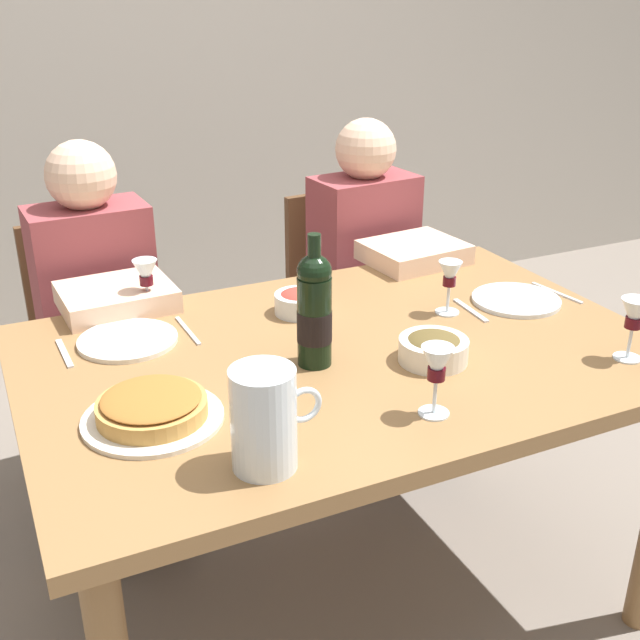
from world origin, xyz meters
The scene contains 22 objects.
ground_plane centered at (0.00, 0.00, 0.00)m, with size 8.00×8.00×0.00m, color slate.
back_wall centered at (0.00, 2.07, 1.40)m, with size 8.00×0.10×2.80m, color #B2ADA3.
dining_table centered at (0.00, 0.00, 0.67)m, with size 1.50×1.00×0.76m.
wine_bottle centered at (-0.10, -0.03, 0.89)m, with size 0.08×0.08×0.31m.
water_pitcher centered at (-0.35, -0.37, 0.85)m, with size 0.17×0.12×0.20m.
baked_tart centered at (-0.49, -0.12, 0.79)m, with size 0.28×0.28×0.06m.
salad_bowl centered at (-0.01, 0.25, 0.79)m, with size 0.13×0.13×0.07m.
olive_bowl centered at (0.16, -0.14, 0.79)m, with size 0.16×0.16×0.07m.
wine_glass_left_diner centered at (0.57, -0.32, 0.87)m, with size 0.07×0.07×0.15m.
wine_glass_right_diner centered at (0.03, -0.34, 0.87)m, with size 0.07×0.07×0.15m.
wine_glass_centre centered at (0.35, 0.08, 0.86)m, with size 0.06×0.06×0.14m.
wine_glass_spare centered at (-0.37, 0.43, 0.86)m, with size 0.06×0.06×0.14m.
dinner_plate_left_setting centered at (0.56, 0.06, 0.77)m, with size 0.24×0.24×0.01m, color silver.
dinner_plate_right_setting centered at (-0.46, 0.26, 0.77)m, with size 0.24×0.24×0.01m, color silver.
fork_left_setting centered at (0.41, 0.06, 0.76)m, with size 0.16×0.01×0.01m, color silver.
knife_left_setting centered at (0.70, 0.06, 0.76)m, with size 0.18×0.01×0.01m, color silver.
knife_right_setting centered at (-0.31, 0.26, 0.76)m, with size 0.18×0.01×0.01m, color silver.
spoon_right_setting centered at (-0.61, 0.26, 0.76)m, with size 0.16×0.01×0.01m, color silver.
chair_left centered at (-0.45, 0.89, 0.50)m, with size 0.42×0.42×0.87m.
diner_left centered at (-0.44, 0.66, 0.62)m, with size 0.35×0.51×1.16m.
chair_right centered at (0.44, 0.87, 0.50)m, with size 0.44×0.44×0.87m.
diner_right centered at (0.46, 0.63, 0.62)m, with size 0.37×0.53×1.16m.
Camera 1 is at (-0.76, -1.48, 1.58)m, focal length 43.68 mm.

